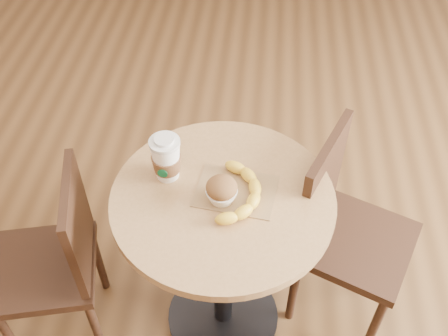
# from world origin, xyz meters

# --- Properties ---
(cafe_table) EXTENTS (0.68, 0.68, 0.75)m
(cafe_table) POSITION_xyz_m (-0.02, -0.02, 0.53)
(cafe_table) COLOR black
(cafe_table) RESTS_ON ground
(chair_left) EXTENTS (0.42, 0.42, 0.79)m
(chair_left) POSITION_xyz_m (-0.58, -0.09, 0.43)
(chair_left) COLOR black
(chair_left) RESTS_ON ground
(chair_right) EXTENTS (0.48, 0.48, 0.84)m
(chair_right) POSITION_xyz_m (0.40, 0.11, 0.46)
(chair_right) COLOR black
(chair_right) RESTS_ON ground
(kraft_bag) EXTENTS (0.26, 0.21, 0.00)m
(kraft_bag) POSITION_xyz_m (0.02, 0.00, 0.75)
(kraft_bag) COLOR olive
(kraft_bag) RESTS_ON cafe_table
(coffee_cup) EXTENTS (0.09, 0.09, 0.16)m
(coffee_cup) POSITION_xyz_m (-0.20, 0.05, 0.82)
(coffee_cup) COLOR white
(coffee_cup) RESTS_ON cafe_table
(muffin) EXTENTS (0.10, 0.10, 0.09)m
(muffin) POSITION_xyz_m (-0.02, -0.04, 0.79)
(muffin) COLOR white
(muffin) RESTS_ON kraft_bag
(banana) EXTENTS (0.18, 0.29, 0.04)m
(banana) POSITION_xyz_m (0.04, -0.02, 0.77)
(banana) COLOR yellow
(banana) RESTS_ON kraft_bag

